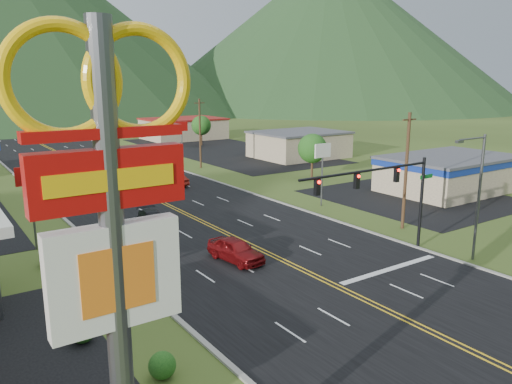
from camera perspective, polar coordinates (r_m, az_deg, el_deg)
pylon_sign at (r=12.24m, az=-16.17°, el=-3.56°), size 4.32×0.60×14.00m
traffic_signal at (r=36.38m, az=14.69°, el=0.71°), size 13.10×0.43×7.00m
streetlight_east at (r=37.84m, az=23.94°, el=0.25°), size 3.28×0.25×9.00m
building_east_near at (r=61.92m, az=21.26°, el=2.20°), size 15.40×10.40×4.10m
building_east_mid at (r=83.65m, az=4.94°, el=5.46°), size 14.40×11.40×4.30m
building_east_far at (r=110.96m, az=-8.29°, el=7.20°), size 16.40×12.40×4.50m
pole_sign_west_a at (r=40.49m, az=-24.39°, el=0.77°), size 2.00×0.18×6.40m
pole_sign_east_a at (r=50.69m, az=7.62°, el=3.99°), size 2.00×0.18×6.40m
pole_sign_east_b at (r=77.31m, az=-8.50°, el=6.94°), size 2.00×0.18×6.40m
tree_east_a at (r=65.66m, az=6.47°, el=4.97°), size 3.84×3.84×5.82m
tree_east_b at (r=99.26m, az=-6.28°, el=7.57°), size 3.84×3.84×5.82m
utility_pole_a at (r=44.24m, az=16.78°, el=2.40°), size 1.60×0.28×10.00m
utility_pole_b at (r=73.09m, az=-6.42°, el=6.73°), size 1.60×0.28×10.00m
utility_pole_c at (r=109.91m, az=-16.38°, el=8.28°), size 1.60×0.28×10.00m
utility_pole_d at (r=148.39m, az=-21.29°, el=8.95°), size 1.60×0.28×10.00m
mountain_ne at (r=251.47m, az=8.27°, el=17.67°), size 180.00×180.00×70.00m
car_red_near at (r=35.60m, az=-2.34°, el=-6.67°), size 2.55×5.03×1.64m
car_dark_mid at (r=44.45m, az=-11.72°, el=-3.14°), size 2.57×5.01×1.39m
car_red_far at (r=61.36m, az=-9.31°, el=1.34°), size 2.03×4.50×1.43m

